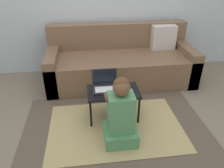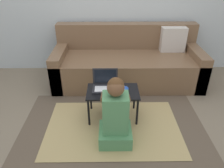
{
  "view_description": "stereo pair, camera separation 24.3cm",
  "coord_description": "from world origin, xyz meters",
  "px_view_note": "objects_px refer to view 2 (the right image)",
  "views": [
    {
      "loc": [
        -0.26,
        -2.01,
        1.63
      ],
      "look_at": [
        0.01,
        0.08,
        0.42
      ],
      "focal_mm": 35.0,
      "sensor_mm": 36.0,
      "label": 1
    },
    {
      "loc": [
        -0.02,
        -2.03,
        1.63
      ],
      "look_at": [
        0.01,
        0.08,
        0.42
      ],
      "focal_mm": 35.0,
      "sensor_mm": 36.0,
      "label": 2
    }
  ],
  "objects_px": {
    "laptop": "(105,86)",
    "couch": "(128,63)",
    "person_seated": "(115,116)",
    "laptop_desk": "(113,94)",
    "computer_mouse": "(125,89)"
  },
  "relations": [
    {
      "from": "couch",
      "to": "laptop_desk",
      "type": "xyz_separation_m",
      "value": [
        -0.24,
        -0.92,
        0.04
      ]
    },
    {
      "from": "person_seated",
      "to": "couch",
      "type": "bearing_deg",
      "value": 80.45
    },
    {
      "from": "laptop",
      "to": "computer_mouse",
      "type": "distance_m",
      "value": 0.23
    },
    {
      "from": "laptop_desk",
      "to": "computer_mouse",
      "type": "relative_size",
      "value": 5.56
    },
    {
      "from": "couch",
      "to": "person_seated",
      "type": "height_order",
      "value": "couch"
    },
    {
      "from": "couch",
      "to": "person_seated",
      "type": "distance_m",
      "value": 1.34
    },
    {
      "from": "computer_mouse",
      "to": "couch",
      "type": "bearing_deg",
      "value": 83.73
    },
    {
      "from": "couch",
      "to": "laptop_desk",
      "type": "height_order",
      "value": "couch"
    },
    {
      "from": "laptop_desk",
      "to": "laptop",
      "type": "xyz_separation_m",
      "value": [
        -0.08,
        0.05,
        0.08
      ]
    },
    {
      "from": "laptop_desk",
      "to": "laptop",
      "type": "distance_m",
      "value": 0.13
    },
    {
      "from": "laptop",
      "to": "couch",
      "type": "bearing_deg",
      "value": 69.49
    },
    {
      "from": "laptop_desk",
      "to": "computer_mouse",
      "type": "distance_m",
      "value": 0.15
    },
    {
      "from": "laptop_desk",
      "to": "laptop",
      "type": "bearing_deg",
      "value": 147.52
    },
    {
      "from": "computer_mouse",
      "to": "laptop_desk",
      "type": "bearing_deg",
      "value": -175.13
    },
    {
      "from": "laptop",
      "to": "person_seated",
      "type": "distance_m",
      "value": 0.47
    }
  ]
}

